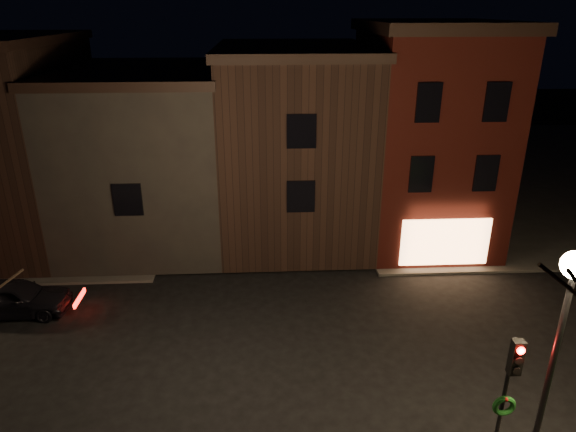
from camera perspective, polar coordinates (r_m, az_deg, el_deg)
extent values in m
plane|color=black|center=(18.64, -2.09, -14.60)|extent=(120.00, 120.00, 0.00)
cube|color=#2D2B28|center=(41.83, 25.92, 4.52)|extent=(30.00, 30.00, 0.12)
cube|color=#3D0F0A|center=(26.46, 15.08, 8.22)|extent=(6.00, 8.00, 10.00)
cube|color=black|center=(25.78, 16.30, 19.60)|extent=(6.50, 8.50, 0.50)
cube|color=#FFB272|center=(24.02, 17.05, -2.79)|extent=(4.00, 0.12, 2.20)
cube|color=black|center=(26.32, 0.59, 7.78)|extent=(7.00, 10.00, 9.00)
cube|color=black|center=(25.56, 0.64, 18.04)|extent=(7.30, 10.30, 0.40)
cube|color=black|center=(26.98, -15.06, 6.28)|extent=(7.50, 10.00, 8.00)
cube|color=black|center=(26.20, -16.00, 15.14)|extent=(7.80, 10.30, 0.40)
cube|color=black|center=(29.18, -29.37, 6.88)|extent=(7.00, 10.00, 9.50)
cylinder|color=black|center=(13.60, 26.76, -16.87)|extent=(0.14, 0.14, 6.00)
sphere|color=#FFD18C|center=(11.99, 29.35, -4.78)|extent=(0.60, 0.60, 0.60)
cylinder|color=black|center=(14.34, 22.66, -18.95)|extent=(0.10, 0.10, 4.00)
cube|color=black|center=(13.27, 24.02, -14.15)|extent=(0.28, 0.22, 0.90)
cylinder|color=#FF0C07|center=(13.03, 24.45, -13.45)|extent=(0.18, 0.06, 0.18)
cylinder|color=black|center=(13.18, 24.25, -14.44)|extent=(0.18, 0.06, 0.18)
cylinder|color=black|center=(13.34, 24.06, -15.42)|extent=(0.18, 0.06, 0.18)
torus|color=#0C380F|center=(14.22, 22.88, -18.87)|extent=(0.58, 0.14, 0.58)
sphere|color=#990C0C|center=(14.07, 23.05, -18.23)|extent=(0.12, 0.12, 0.12)
imported|color=black|center=(22.80, -28.17, -7.98)|extent=(4.19, 1.72, 1.42)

